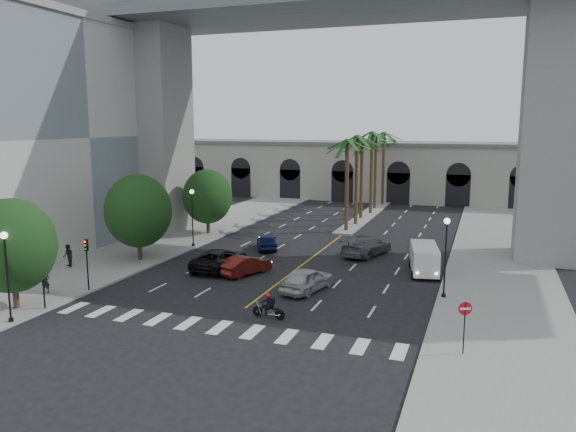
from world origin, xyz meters
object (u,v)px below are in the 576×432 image
object	(u,v)px
car_e	(267,241)
pedestrian_a	(46,281)
car_a	(307,279)
car_b	(245,265)
car_d	(366,245)
motorcycle_rider	(269,307)
traffic_signal_far	(87,256)
traffic_signal_near	(42,271)
pedestrian_b	(68,256)
lamp_post_right	(446,251)
car_c	(220,259)
cargo_van	(424,258)
lamp_post_left_far	(192,213)
lamp_post_left_near	(7,269)
do_not_enter_sign	(465,317)

from	to	relation	value
car_e	pedestrian_a	world-z (taller)	pedestrian_a
car_a	car_b	distance (m)	6.15
car_d	motorcycle_rider	bearing A→B (deg)	99.54
car_e	car_a	bearing A→B (deg)	98.84
traffic_signal_far	car_d	distance (m)	22.94
traffic_signal_near	car_e	size ratio (longest dim) A/B	0.85
car_a	pedestrian_b	xyz separation A→B (m)	(-19.36, -0.66, 0.23)
traffic_signal_near	motorcycle_rider	distance (m)	13.91
lamp_post_right	car_d	size ratio (longest dim) A/B	0.90
lamp_post_right	pedestrian_b	xyz separation A→B (m)	(-28.26, -1.97, -2.18)
car_d	car_a	bearing A→B (deg)	98.22
car_c	car_e	size ratio (longest dim) A/B	1.37
car_e	cargo_van	xyz separation A→B (m)	(14.26, -3.68, 0.46)
lamp_post_right	pedestrian_b	bearing A→B (deg)	-176.00
lamp_post_left_far	pedestrian_a	xyz separation A→B (m)	(-2.15, -15.95, -2.29)
lamp_post_left_near	car_a	distance (m)	18.32
traffic_signal_far	pedestrian_b	world-z (taller)	traffic_signal_far
car_a	cargo_van	bearing A→B (deg)	-121.12
pedestrian_a	traffic_signal_near	bearing A→B (deg)	-66.58
lamp_post_right	cargo_van	distance (m)	6.54
car_a	do_not_enter_sign	size ratio (longest dim) A/B	1.71
pedestrian_a	do_not_enter_sign	distance (m)	26.60
lamp_post_left_near	do_not_enter_sign	world-z (taller)	lamp_post_left_near
pedestrian_b	do_not_enter_sign	world-z (taller)	do_not_enter_sign
car_c	traffic_signal_near	bearing A→B (deg)	65.04
lamp_post_left_near	car_a	xyz separation A→B (m)	(13.90, 11.69, -2.41)
car_c	pedestrian_b	bearing A→B (deg)	18.44
car_d	do_not_enter_sign	world-z (taller)	do_not_enter_sign
lamp_post_left_far	pedestrian_b	size ratio (longest dim) A/B	3.00
car_d	traffic_signal_near	bearing A→B (deg)	69.80
car_a	car_c	distance (m)	8.72
car_c	cargo_van	distance (m)	15.69
lamp_post_right	car_d	bearing A→B (deg)	124.94
motorcycle_rider	do_not_enter_sign	size ratio (longest dim) A/B	0.75
lamp_post_left_near	car_b	bearing A→B (deg)	59.70
car_d	do_not_enter_sign	size ratio (longest dim) A/B	2.12
traffic_signal_far	car_b	size ratio (longest dim) A/B	0.83
traffic_signal_far	cargo_van	distance (m)	24.27
car_a	car_b	bearing A→B (deg)	-10.50
traffic_signal_far	pedestrian_a	world-z (taller)	traffic_signal_far
car_d	do_not_enter_sign	distance (m)	21.35
lamp_post_right	lamp_post_left_far	bearing A→B (deg)	160.67
car_b	car_d	xyz separation A→B (m)	(7.30, 9.22, 0.14)
lamp_post_left_far	traffic_signal_far	size ratio (longest dim) A/B	1.47
car_b	pedestrian_b	size ratio (longest dim) A/B	2.45
car_b	car_c	distance (m)	2.60
lamp_post_left_far	cargo_van	distance (m)	21.11
traffic_signal_far	car_e	size ratio (longest dim) A/B	0.85
lamp_post_right	car_d	distance (m)	12.85
traffic_signal_far	car_c	xyz separation A→B (m)	(5.66, 8.33, -1.69)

